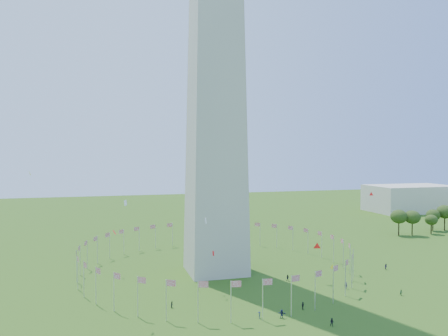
# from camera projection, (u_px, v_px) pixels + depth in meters

# --- Properties ---
(flag_ring) EXTENTS (80.24, 80.24, 9.00)m
(flag_ring) POSITION_uv_depth(u_px,v_px,m) (216.00, 257.00, 132.08)
(flag_ring) COLOR silver
(flag_ring) RESTS_ON ground
(gov_building_east_a) EXTENTS (50.00, 30.00, 16.00)m
(gov_building_east_a) POSITION_uv_depth(u_px,v_px,m) (410.00, 198.00, 268.77)
(gov_building_east_a) COLOR beige
(gov_building_east_a) RESTS_ON ground
(crowd) EXTENTS (88.91, 67.91, 1.93)m
(crowd) POSITION_uv_depth(u_px,v_px,m) (319.00, 327.00, 87.93)
(crowd) COLOR #173B20
(crowd) RESTS_ON ground
(kites_aloft) EXTENTS (101.39, 75.93, 34.27)m
(kites_aloft) POSITION_uv_depth(u_px,v_px,m) (275.00, 222.00, 111.87)
(kites_aloft) COLOR red
(kites_aloft) RESTS_ON ground
(tree_line_east) EXTENTS (53.64, 16.02, 11.60)m
(tree_line_east) POSITION_uv_depth(u_px,v_px,m) (438.00, 221.00, 196.62)
(tree_line_east) COLOR #36541C
(tree_line_east) RESTS_ON ground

